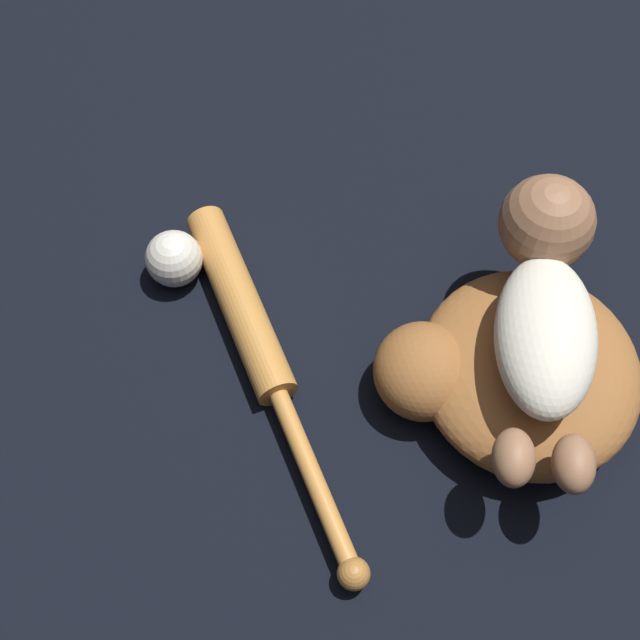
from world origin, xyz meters
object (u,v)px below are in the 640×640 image
object	(u,v)px
baby_figure	(546,298)
baseball	(174,259)
baseball_bat	(254,337)
baseball_glove	(511,372)

from	to	relation	value
baby_figure	baseball	distance (m)	0.49
baseball_bat	baseball	bearing A→B (deg)	55.79
baby_figure	baseball	bearing A→B (deg)	85.66
baseball	baseball_glove	bearing A→B (deg)	-100.99
baseball_glove	baseball_bat	distance (m)	0.33
baby_figure	baseball	xyz separation A→B (m)	(0.04, 0.48, -0.11)
baseball_glove	baseball_bat	world-z (taller)	baseball_glove
baseball_bat	baseball	xyz separation A→B (m)	(0.09, 0.13, 0.01)
baseball_glove	baby_figure	bearing A→B (deg)	-18.36
baseball_glove	baseball_bat	xyz separation A→B (m)	(-0.00, 0.33, -0.02)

